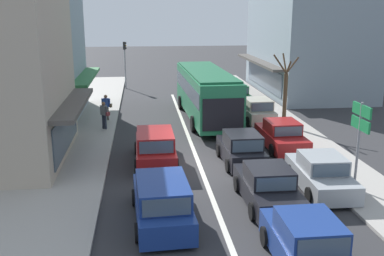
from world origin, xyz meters
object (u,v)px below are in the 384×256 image
at_px(parked_sedan_kerb_front, 321,174).
at_px(street_tree_right, 285,93).
at_px(directional_road_sign, 360,125).
at_px(pedestrian_with_handbag_near, 106,106).
at_px(wagon_behind_bus_mid, 162,201).
at_px(traffic_light_downstreet, 125,57).
at_px(pedestrian_browsing_midblock, 104,114).
at_px(parked_sedan_kerb_rear, 235,95).
at_px(sedan_behind_bus_near, 268,187).
at_px(wagon_adjacent_lane_lead, 155,148).
at_px(hatchback_queue_gap_filler, 306,243).
at_px(hatchback_adjacent_lane_trail, 241,149).
at_px(parked_hatchback_kerb_third, 257,111).
at_px(city_bus, 206,91).
at_px(parked_sedan_kerb_second, 281,136).

relative_size(parked_sedan_kerb_front, street_tree_right, 0.96).
xyz_separation_m(directional_road_sign, pedestrian_with_handbag_near, (-10.53, 12.62, -1.64)).
bearing_deg(wagon_behind_bus_mid, street_tree_right, 55.97).
height_order(parked_sedan_kerb_front, traffic_light_downstreet, traffic_light_downstreet).
bearing_deg(pedestrian_browsing_midblock, parked_sedan_kerb_rear, 36.70).
bearing_deg(parked_sedan_kerb_rear, directional_road_sign, -86.13).
bearing_deg(sedan_behind_bus_near, street_tree_right, 69.41).
bearing_deg(parked_sedan_kerb_rear, parked_sedan_kerb_front, -90.37).
height_order(directional_road_sign, pedestrian_browsing_midblock, directional_road_sign).
bearing_deg(wagon_adjacent_lane_lead, pedestrian_browsing_midblock, 114.70).
distance_m(hatchback_queue_gap_filler, wagon_adjacent_lane_lead, 10.04).
relative_size(hatchback_adjacent_lane_trail, parked_hatchback_kerb_third, 0.99).
distance_m(hatchback_adjacent_lane_trail, wagon_adjacent_lane_lead, 4.01).
distance_m(city_bus, parked_sedan_kerb_rear, 5.69).
relative_size(parked_sedan_kerb_rear, pedestrian_with_handbag_near, 2.61).
height_order(wagon_behind_bus_mid, parked_hatchback_kerb_third, wagon_behind_bus_mid).
xyz_separation_m(hatchback_adjacent_lane_trail, street_tree_right, (4.06, 6.33, 1.39)).
relative_size(wagon_adjacent_lane_lead, directional_road_sign, 1.25).
bearing_deg(parked_sedan_kerb_rear, hatchback_adjacent_lane_trail, -100.75).
xyz_separation_m(hatchback_adjacent_lane_trail, parked_sedan_kerb_second, (2.60, 2.17, -0.05)).
bearing_deg(parked_hatchback_kerb_third, street_tree_right, -48.22).
distance_m(parked_sedan_kerb_front, parked_hatchback_kerb_third, 11.23).
xyz_separation_m(hatchback_adjacent_lane_trail, parked_hatchback_kerb_third, (2.74, 7.81, 0.00)).
relative_size(traffic_light_downstreet, street_tree_right, 0.94).
xyz_separation_m(traffic_light_downstreet, pedestrian_with_handbag_near, (-0.84, -12.75, -1.79)).
bearing_deg(traffic_light_downstreet, street_tree_right, -56.82).
xyz_separation_m(parked_sedan_kerb_rear, directional_road_sign, (1.17, -17.32, 2.04)).
bearing_deg(parked_hatchback_kerb_third, hatchback_queue_gap_filler, -99.77).
distance_m(street_tree_right, pedestrian_with_handbag_near, 11.19).
distance_m(parked_sedan_kerb_rear, directional_road_sign, 17.48).
bearing_deg(sedan_behind_bus_near, hatchback_queue_gap_filler, -91.32).
bearing_deg(parked_sedan_kerb_second, parked_hatchback_kerb_third, 88.61).
bearing_deg(pedestrian_browsing_midblock, wagon_behind_bus_mid, -77.00).
xyz_separation_m(street_tree_right, pedestrian_with_handbag_near, (-10.84, 2.55, -1.03)).
distance_m(wagon_behind_bus_mid, pedestrian_with_handbag_near, 14.68).
xyz_separation_m(city_bus, directional_road_sign, (4.15, -12.63, 0.82)).
xyz_separation_m(parked_sedan_kerb_front, directional_road_sign, (1.28, -0.33, 2.04)).
distance_m(parked_sedan_kerb_second, pedestrian_browsing_midblock, 10.37).
bearing_deg(parked_hatchback_kerb_third, city_bus, 160.97).
xyz_separation_m(city_bus, pedestrian_browsing_midblock, (-6.35, -2.26, -0.81)).
distance_m(parked_hatchback_kerb_third, pedestrian_with_handbag_near, 9.59).
height_order(directional_road_sign, street_tree_right, street_tree_right).
bearing_deg(parked_hatchback_kerb_third, parked_sedan_kerb_second, -91.39).
bearing_deg(wagon_adjacent_lane_lead, directional_road_sign, -29.24).
xyz_separation_m(parked_hatchback_kerb_third, pedestrian_browsing_midblock, (-9.49, -1.18, 0.36)).
bearing_deg(wagon_adjacent_lane_lead, hatchback_queue_gap_filler, -67.35).
height_order(pedestrian_with_handbag_near, pedestrian_browsing_midblock, same).
distance_m(hatchback_queue_gap_filler, wagon_behind_bus_mid, 4.98).
height_order(wagon_adjacent_lane_lead, parked_sedan_kerb_rear, wagon_adjacent_lane_lead).
height_order(hatchback_adjacent_lane_trail, wagon_behind_bus_mid, wagon_behind_bus_mid).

